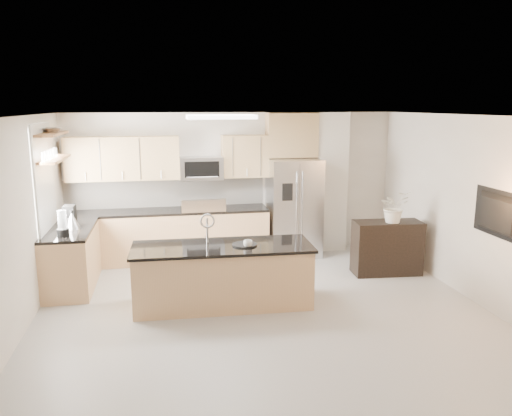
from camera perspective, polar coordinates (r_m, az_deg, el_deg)
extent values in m
plane|color=#A7A39F|center=(6.52, 1.58, -13.11)|extent=(6.50, 6.50, 0.00)
cube|color=white|center=(5.91, 1.73, 10.40)|extent=(6.00, 6.50, 0.02)
cube|color=beige|center=(9.23, -2.61, 2.77)|extent=(6.00, 0.02, 2.60)
cube|color=beige|center=(3.17, 14.64, -15.68)|extent=(6.00, 0.02, 2.60)
cube|color=beige|center=(6.20, -26.59, -2.93)|extent=(0.02, 6.50, 2.60)
cube|color=beige|center=(7.32, 25.28, -0.73)|extent=(0.02, 6.50, 2.60)
cube|color=tan|center=(9.00, -10.03, -3.22)|extent=(3.55, 0.65, 0.88)
cube|color=black|center=(8.89, -10.13, -0.36)|extent=(3.55, 0.66, 0.04)
cube|color=beige|center=(9.15, -10.22, 1.76)|extent=(3.55, 0.02, 0.52)
cube|color=tan|center=(8.09, -20.29, -5.50)|extent=(0.65, 1.50, 0.88)
cube|color=black|center=(7.97, -20.53, -2.34)|extent=(0.66, 1.50, 0.04)
cube|color=black|center=(9.02, -6.06, -3.01)|extent=(0.76, 0.64, 0.90)
cube|color=black|center=(8.92, -6.12, -0.11)|extent=(0.76, 0.62, 0.03)
cube|color=#B5B5B7|center=(8.60, -5.98, 0.23)|extent=(0.76, 0.04, 0.22)
cube|color=tan|center=(8.94, -14.97, 5.49)|extent=(1.92, 0.33, 0.75)
cube|color=tan|center=(9.03, -1.30, 5.94)|extent=(0.82, 0.33, 0.75)
cube|color=#B5B5B7|center=(8.92, -6.29, 4.55)|extent=(0.76, 0.40, 0.40)
cube|color=black|center=(8.73, -6.19, 4.39)|extent=(0.60, 0.02, 0.28)
cube|color=#B5B5B7|center=(9.15, 4.33, 0.06)|extent=(0.92, 0.75, 1.78)
cube|color=gray|center=(8.79, 4.96, -0.43)|extent=(0.02, 0.01, 1.69)
cube|color=black|center=(8.65, 3.62, 1.83)|extent=(0.18, 0.03, 0.30)
cube|color=beige|center=(9.50, 8.46, 2.92)|extent=(0.60, 0.30, 2.60)
cube|color=white|center=(7.90, -23.13, 2.88)|extent=(0.03, 1.05, 1.55)
cube|color=white|center=(7.89, -23.03, 2.89)|extent=(0.03, 1.15, 1.65)
cube|color=brown|center=(7.93, -22.20, 5.18)|extent=(0.30, 1.20, 0.04)
cube|color=brown|center=(7.90, -22.41, 7.84)|extent=(0.30, 1.20, 0.04)
cube|color=white|center=(7.43, -4.01, 10.35)|extent=(1.00, 0.50, 0.06)
cube|color=tan|center=(6.97, -3.82, -7.82)|extent=(2.42, 0.91, 0.81)
cube|color=black|center=(6.84, -3.87, -4.46)|extent=(2.49, 0.97, 0.04)
cube|color=black|center=(6.83, -5.41, -4.65)|extent=(0.51, 0.37, 0.01)
cylinder|color=#B5B5B7|center=(6.97, -5.59, -2.57)|extent=(0.03, 0.03, 0.34)
torus|color=#B5B5B7|center=(6.88, -5.58, -1.47)|extent=(0.21, 0.03, 0.21)
cube|color=black|center=(8.47, 14.74, -4.40)|extent=(1.13, 0.54, 0.88)
imported|color=white|center=(6.73, -0.93, -4.10)|extent=(0.13, 0.13, 0.10)
cylinder|color=black|center=(6.83, -1.31, -4.21)|extent=(0.43, 0.43, 0.02)
cylinder|color=black|center=(7.50, -21.17, -2.65)|extent=(0.16, 0.16, 0.11)
cylinder|color=silver|center=(7.46, -21.28, -1.24)|extent=(0.12, 0.12, 0.27)
cone|color=#B5B5B7|center=(7.91, -20.27, -1.35)|extent=(0.23, 0.23, 0.25)
cylinder|color=black|center=(7.88, -20.34, -0.39)|extent=(0.05, 0.05, 0.05)
cube|color=black|center=(8.13, -20.52, -0.80)|extent=(0.18, 0.21, 0.31)
cylinder|color=#B5B5B7|center=(8.09, -20.55, -1.39)|extent=(0.10, 0.10, 0.11)
imported|color=#B5B5B7|center=(7.97, -22.34, 8.32)|extent=(0.48, 0.48, 0.09)
imported|color=silver|center=(8.24, 15.55, 1.02)|extent=(0.81, 0.74, 0.78)
imported|color=black|center=(7.10, 25.65, -0.70)|extent=(0.14, 1.08, 0.62)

